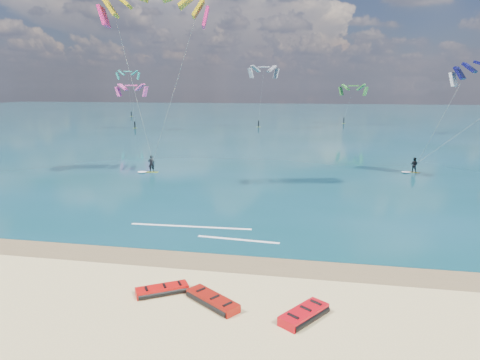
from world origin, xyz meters
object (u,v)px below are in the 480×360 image
packed_kite_right (304,319)px  packed_kite_left (162,293)px  kitesurfer_main (153,84)px  kitesurfer_far (455,114)px  packed_kite_mid (213,304)px

packed_kite_right → packed_kite_left: bearing=115.6°
packed_kite_left → packed_kite_right: (6.20, -1.01, 0.00)m
kitesurfer_main → kitesurfer_far: (27.80, 5.91, -2.76)m
kitesurfer_main → packed_kite_left: bearing=-76.0°
packed_kite_left → kitesurfer_far: size_ratio=0.20×
packed_kite_left → kitesurfer_far: (19.15, 27.58, 6.33)m
packed_kite_right → kitesurfer_main: kitesurfer_main is taller
packed_kite_mid → kitesurfer_main: (-11.07, 22.20, 9.09)m
packed_kite_left → kitesurfer_far: kitesurfer_far is taller
packed_kite_left → kitesurfer_main: bearing=80.3°
packed_kite_right → kitesurfer_far: (12.95, 28.59, 6.33)m
packed_kite_mid → kitesurfer_far: 33.32m
packed_kite_mid → packed_kite_left: bearing=-156.5°
packed_kite_mid → kitesurfer_main: 26.42m
packed_kite_right → kitesurfer_far: 32.02m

